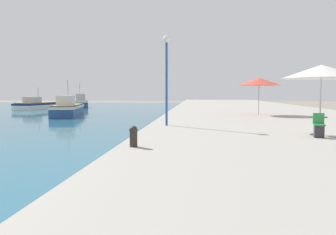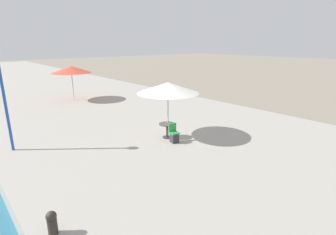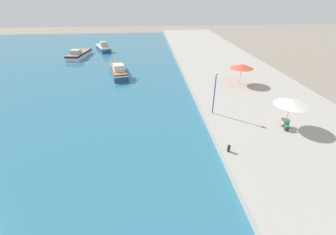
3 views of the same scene
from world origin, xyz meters
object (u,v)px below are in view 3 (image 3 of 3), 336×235
at_px(fishing_boat_mid, 79,54).
at_px(cafe_umbrella_white, 242,66).
at_px(cafe_umbrella_pink, 291,102).
at_px(cafe_table, 285,121).
at_px(lamppost, 215,86).
at_px(mooring_bollard, 229,148).
at_px(cafe_chair_left, 287,127).
at_px(fishing_boat_near, 118,71).
at_px(fishing_boat_far, 103,47).

relative_size(fishing_boat_mid, cafe_umbrella_white, 2.62).
distance_m(cafe_umbrella_pink, cafe_table, 1.99).
bearing_deg(cafe_umbrella_pink, lamppost, 153.66).
distance_m(mooring_bollard, lamppost, 7.27).
distance_m(cafe_chair_left, lamppost, 7.82).
bearing_deg(mooring_bollard, cafe_table, 27.05).
relative_size(cafe_umbrella_pink, mooring_bollard, 4.67).
bearing_deg(cafe_table, fishing_boat_near, 132.69).
bearing_deg(lamppost, cafe_table, -27.85).
xyz_separation_m(cafe_umbrella_pink, cafe_umbrella_white, (-0.20, 11.84, 0.01)).
bearing_deg(fishing_boat_far, cafe_umbrella_white, -70.94).
relative_size(fishing_boat_near, fishing_boat_mid, 1.02).
relative_size(cafe_table, mooring_bollard, 1.22).
bearing_deg(mooring_bollard, fishing_boat_mid, 120.43).
relative_size(cafe_umbrella_pink, cafe_chair_left, 3.36).
bearing_deg(cafe_table, cafe_umbrella_white, 90.12).
height_order(fishing_boat_mid, lamppost, lamppost).
bearing_deg(fishing_boat_far, mooring_bollard, -90.71).
bearing_deg(cafe_umbrella_pink, cafe_chair_left, -111.45).
bearing_deg(cafe_table, cafe_umbrella_pink, 34.26).
relative_size(fishing_boat_near, fishing_boat_far, 1.26).
distance_m(fishing_boat_near, cafe_table, 26.60).
relative_size(cafe_umbrella_white, cafe_table, 3.99).
bearing_deg(mooring_bollard, cafe_umbrella_pink, 27.25).
relative_size(fishing_boat_near, cafe_umbrella_white, 2.68).
bearing_deg(cafe_chair_left, fishing_boat_near, -36.73).
relative_size(cafe_umbrella_pink, cafe_umbrella_white, 0.96).
height_order(cafe_table, lamppost, lamppost).
bearing_deg(cafe_chair_left, fishing_boat_mid, -38.43).
height_order(fishing_boat_near, cafe_umbrella_white, fishing_boat_near).
xyz_separation_m(fishing_boat_far, cafe_table, (23.56, -38.26, 0.48)).
relative_size(cafe_umbrella_pink, cafe_table, 3.82).
xyz_separation_m(fishing_boat_near, cafe_umbrella_pink, (18.21, -19.43, 2.49)).
height_order(fishing_boat_far, cafe_umbrella_white, fishing_boat_far).
height_order(fishing_boat_near, mooring_bollard, fishing_boat_near).
distance_m(cafe_chair_left, mooring_bollard, 7.07).
bearing_deg(mooring_bollard, lamppost, 86.42).
height_order(fishing_boat_far, cafe_chair_left, fishing_boat_far).
bearing_deg(fishing_boat_mid, fishing_boat_near, -44.34).
bearing_deg(cafe_umbrella_white, mooring_bollard, -113.41).
height_order(fishing_boat_mid, fishing_boat_far, fishing_boat_far).
relative_size(fishing_boat_mid, lamppost, 1.83).
bearing_deg(cafe_umbrella_white, cafe_table, -89.88).
bearing_deg(fishing_boat_far, cafe_table, -81.14).
distance_m(cafe_table, mooring_bollard, 7.50).
relative_size(fishing_boat_near, mooring_bollard, 13.06).
distance_m(fishing_boat_far, cafe_table, 44.93).
bearing_deg(mooring_bollard, cafe_umbrella_white, 66.59).
bearing_deg(cafe_chair_left, fishing_boat_far, -47.18).
bearing_deg(mooring_bollard, fishing_boat_far, 112.05).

